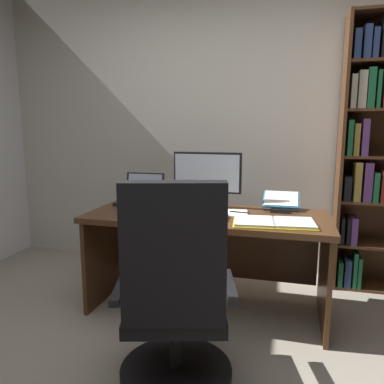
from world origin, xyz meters
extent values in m
cube|color=beige|center=(0.00, 1.97, 1.35)|extent=(4.99, 0.12, 2.70)
cube|color=#4C2D19|center=(0.02, 1.00, 0.70)|extent=(1.68, 0.70, 0.04)
cube|color=#4C2D19|center=(-0.78, 1.00, 0.34)|extent=(0.03, 0.64, 0.68)
cube|color=#4C2D19|center=(0.83, 1.00, 0.34)|extent=(0.03, 0.64, 0.68)
cube|color=#4C2D19|center=(0.02, 1.33, 0.37)|extent=(1.56, 0.03, 0.47)
cube|color=#4C2D19|center=(0.96, 1.74, 1.09)|extent=(0.02, 0.31, 2.18)
cube|color=#195633|center=(1.01, 1.69, 0.12)|extent=(0.04, 0.19, 0.21)
cube|color=navy|center=(1.07, 1.70, 0.14)|extent=(0.05, 0.21, 0.23)
cube|color=#195633|center=(1.12, 1.68, 0.17)|extent=(0.03, 0.17, 0.29)
cube|color=#195633|center=(1.16, 1.71, 0.15)|extent=(0.03, 0.23, 0.25)
cube|color=black|center=(1.01, 1.68, 0.49)|extent=(0.03, 0.17, 0.22)
cube|color=black|center=(1.05, 1.68, 0.49)|extent=(0.03, 0.18, 0.22)
cube|color=#512D66|center=(1.09, 1.69, 0.49)|extent=(0.05, 0.20, 0.22)
cube|color=black|center=(1.02, 1.71, 0.84)|extent=(0.05, 0.24, 0.19)
cube|color=olive|center=(1.09, 1.68, 0.90)|extent=(0.05, 0.18, 0.31)
cube|color=#512D66|center=(1.17, 1.71, 0.89)|extent=(0.06, 0.23, 0.31)
cube|color=#195633|center=(1.22, 1.69, 0.86)|extent=(0.04, 0.18, 0.23)
cube|color=maroon|center=(1.29, 1.71, 0.86)|extent=(0.05, 0.24, 0.25)
cube|color=#195633|center=(1.01, 1.68, 1.24)|extent=(0.04, 0.18, 0.28)
cube|color=olive|center=(1.06, 1.69, 1.22)|extent=(0.04, 0.19, 0.25)
cube|color=#512D66|center=(1.12, 1.69, 1.24)|extent=(0.05, 0.19, 0.28)
cube|color=gray|center=(1.01, 1.70, 1.59)|extent=(0.04, 0.21, 0.25)
cube|color=gray|center=(1.07, 1.69, 1.60)|extent=(0.06, 0.19, 0.28)
cube|color=#195633|center=(1.14, 1.70, 1.61)|extent=(0.05, 0.22, 0.30)
cube|color=#195633|center=(1.19, 1.69, 1.60)|extent=(0.03, 0.20, 0.28)
cube|color=maroon|center=(1.24, 1.72, 1.60)|extent=(0.04, 0.24, 0.28)
cube|color=navy|center=(1.02, 1.71, 1.93)|extent=(0.05, 0.24, 0.21)
cube|color=navy|center=(1.08, 1.68, 1.94)|extent=(0.05, 0.17, 0.24)
cube|color=navy|center=(1.14, 1.70, 1.93)|extent=(0.04, 0.20, 0.21)
cube|color=black|center=(1.20, 1.70, 1.97)|extent=(0.05, 0.21, 0.29)
cylinder|color=black|center=(0.03, 0.23, 0.03)|extent=(0.60, 0.60, 0.05)
cylinder|color=black|center=(0.03, 0.23, 0.20)|extent=(0.06, 0.06, 0.30)
cube|color=black|center=(0.03, 0.23, 0.39)|extent=(0.61, 0.60, 0.07)
cube|color=black|center=(0.08, 0.04, 0.75)|extent=(0.48, 0.22, 0.67)
cube|color=black|center=(-0.24, 0.16, 0.51)|extent=(0.15, 0.38, 0.04)
cube|color=black|center=(0.30, 0.31, 0.51)|extent=(0.15, 0.38, 0.04)
cube|color=black|center=(-0.03, 1.22, 0.73)|extent=(0.22, 0.16, 0.02)
cylinder|color=black|center=(-0.03, 1.22, 0.78)|extent=(0.04, 0.04, 0.09)
cube|color=black|center=(-0.03, 1.23, 0.98)|extent=(0.52, 0.02, 0.31)
cube|color=silver|center=(-0.03, 1.21, 0.98)|extent=(0.49, 0.00, 0.28)
cube|color=black|center=(-0.58, 1.18, 0.73)|extent=(0.33, 0.23, 0.02)
cube|color=#2D2D30|center=(-0.58, 1.17, 0.74)|extent=(0.28, 0.12, 0.00)
cube|color=black|center=(-0.58, 1.33, 0.84)|extent=(0.33, 0.07, 0.21)
cube|color=silver|center=(-0.58, 1.33, 0.85)|extent=(0.29, 0.06, 0.19)
cube|color=black|center=(-0.03, 0.89, 0.73)|extent=(0.42, 0.15, 0.02)
ellipsoid|color=black|center=(-0.33, 0.89, 0.74)|extent=(0.06, 0.10, 0.04)
cube|color=black|center=(0.52, 1.20, 0.72)|extent=(0.14, 0.12, 0.01)
cube|color=black|center=(0.52, 1.16, 0.74)|extent=(0.24, 0.01, 0.01)
cube|color=#2D84C6|center=(0.52, 1.31, 0.79)|extent=(0.26, 0.21, 0.09)
cube|color=white|center=(0.52, 1.30, 0.80)|extent=(0.24, 0.19, 0.08)
cube|color=yellow|center=(0.37, 0.82, 0.72)|extent=(0.28, 0.30, 0.01)
cube|color=yellow|center=(0.62, 0.85, 0.72)|extent=(0.28, 0.30, 0.01)
cube|color=white|center=(0.37, 0.82, 0.73)|extent=(0.26, 0.29, 0.02)
cube|color=white|center=(0.62, 0.85, 0.73)|extent=(0.26, 0.29, 0.02)
cylinder|color=#B7B7BC|center=(0.49, 0.84, 0.73)|extent=(0.05, 0.25, 0.02)
cube|color=white|center=(0.23, 1.06, 0.72)|extent=(0.18, 0.23, 0.01)
cylinder|color=black|center=(0.25, 1.06, 0.73)|extent=(0.14, 0.03, 0.01)
cylinder|color=#334C7A|center=(-0.63, 1.06, 0.77)|extent=(0.09, 0.09, 0.10)
camera|label=1|loc=(0.58, -1.48, 1.32)|focal=34.70mm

